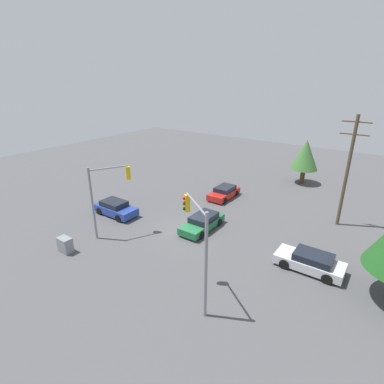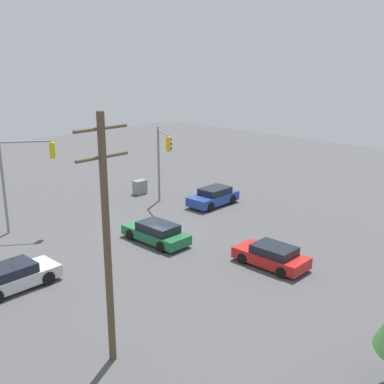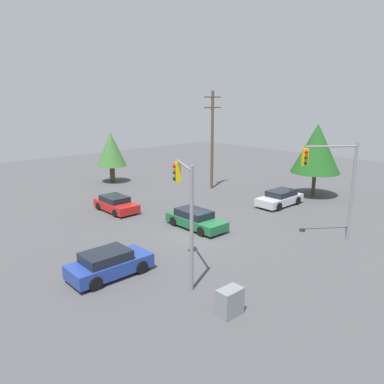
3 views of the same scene
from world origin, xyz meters
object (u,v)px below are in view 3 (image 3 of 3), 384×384
(sedan_green, at_px, (196,219))
(sedan_red, at_px, (116,204))
(electrical_cabinet, at_px, (230,302))
(sedan_silver, at_px, (280,198))
(sedan_blue, at_px, (109,264))
(traffic_signal_main, at_px, (334,175))
(traffic_signal_cross, at_px, (185,201))

(sedan_green, xyz_separation_m, sedan_red, (2.07, -7.39, -0.02))
(electrical_cabinet, bearing_deg, sedan_silver, -151.80)
(sedan_blue, distance_m, traffic_signal_main, 14.54)
(sedan_blue, distance_m, electrical_cabinet, 6.92)
(traffic_signal_main, height_order, electrical_cabinet, traffic_signal_main)
(sedan_green, bearing_deg, traffic_signal_cross, 43.36)
(sedan_silver, distance_m, sedan_red, 13.94)
(sedan_green, bearing_deg, sedan_silver, 175.96)
(traffic_signal_cross, bearing_deg, electrical_cabinet, -163.84)
(sedan_silver, xyz_separation_m, traffic_signal_cross, (14.96, 4.67, 3.50))
(sedan_silver, xyz_separation_m, sedan_blue, (17.72, 1.81, 0.03))
(sedan_silver, bearing_deg, sedan_green, 85.96)
(sedan_silver, relative_size, sedan_blue, 1.05)
(sedan_silver, height_order, traffic_signal_main, traffic_signal_main)
(sedan_silver, bearing_deg, traffic_signal_cross, 107.35)
(sedan_silver, xyz_separation_m, sedan_green, (9.31, -0.66, -0.01))
(sedan_red, relative_size, traffic_signal_main, 0.66)
(sedan_red, height_order, electrical_cabinet, sedan_red)
(sedan_blue, relative_size, sedan_red, 1.02)
(traffic_signal_cross, relative_size, electrical_cabinet, 5.11)
(sedan_green, relative_size, traffic_signal_main, 0.73)
(sedan_red, distance_m, traffic_signal_main, 16.89)
(traffic_signal_main, bearing_deg, traffic_signal_cross, 23.96)
(sedan_green, height_order, sedan_red, sedan_green)
(sedan_green, distance_m, electrical_cabinet, 11.17)
(sedan_green, xyz_separation_m, sedan_blue, (8.41, 2.47, 0.05))
(traffic_signal_cross, height_order, electrical_cabinet, traffic_signal_cross)
(sedan_green, xyz_separation_m, traffic_signal_cross, (5.65, 5.33, 3.51))
(sedan_blue, distance_m, traffic_signal_cross, 5.27)
(sedan_green, distance_m, sedan_blue, 8.76)
(sedan_blue, relative_size, traffic_signal_main, 0.67)
(sedan_silver, relative_size, sedan_green, 0.97)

